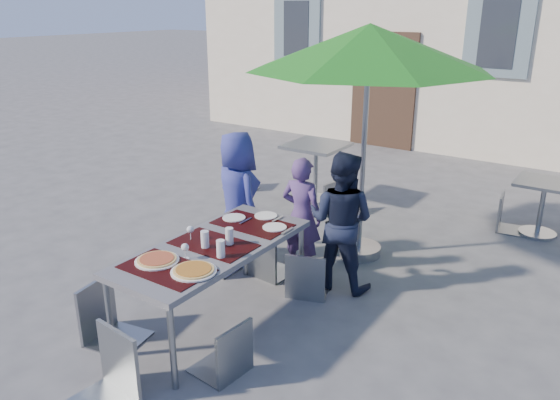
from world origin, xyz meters
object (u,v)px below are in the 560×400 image
Objects in this scene: chair_0 at (215,229)px; pizza_near_left at (157,260)px; child_0 at (238,198)px; bg_chair_r_0 at (327,178)px; dining_table at (214,250)px; bg_chair_l_0 at (237,158)px; bg_chair_l_1 at (511,192)px; chair_4 at (225,318)px; patio_umbrella at (369,49)px; chair_5 at (101,329)px; cafe_table_1 at (543,200)px; cafe_table_0 at (316,160)px; pizza_near_right at (194,270)px; child_1 at (302,216)px; chair_1 at (267,228)px; child_2 at (341,221)px; chair_3 at (102,278)px; chair_2 at (307,248)px.

pizza_near_left is at bearing -68.76° from chair_0.
child_0 is 0.46m from chair_0.
bg_chair_r_0 is (0.09, 2.18, 0.00)m from chair_0.
dining_table is 2.14× the size of bg_chair_l_0.
chair_0 is at bearing -127.66° from bg_chair_l_1.
child_0 reaches higher than chair_4.
chair_4 is (0.70, -0.02, -0.28)m from pizza_near_left.
bg_chair_r_0 is (-0.95, 0.94, -1.76)m from patio_umbrella.
chair_5 reaches higher than bg_chair_l_0.
cafe_table_1 is at bearing 7.68° from bg_chair_l_1.
cafe_table_0 is at bearing 138.49° from bg_chair_r_0.
cafe_table_0 is (-1.33, 1.27, -1.64)m from patio_umbrella.
bg_chair_l_1 is (1.78, 4.18, -0.28)m from pizza_near_left.
cafe_table_1 is at bearing 67.10° from pizza_near_right.
patio_umbrella reaches higher than cafe_table_1.
child_1 is 1.25× the size of chair_5.
bg_chair_l_1 is (1.76, 2.71, -0.04)m from chair_1.
chair_0 is 3.97m from cafe_table_1.
chair_1 is 1.10× the size of cafe_table_0.
dining_table is at bearing 82.82° from child_1.
pizza_near_left is at bearing 79.29° from child_1.
bg_chair_l_0 is at bearing 123.51° from chair_0.
child_1 reaches higher than dining_table.
dining_table is at bearing -113.99° from bg_chair_l_1.
child_1 is 1.49× the size of cafe_table_0.
dining_table is at bearing 58.40° from child_2.
bg_chair_l_1 is at bearing 75.54° from chair_4.
child_1 reaches higher than chair_3.
child_2 reaches higher than dining_table.
chair_5 reaches higher than bg_chair_r_0.
bg_chair_l_0 is (-2.71, 1.79, -0.19)m from child_2.
child_1 is (-0.13, 1.75, -0.15)m from pizza_near_right.
chair_1 is (-0.71, -0.25, -0.16)m from child_2.
cafe_table_0 is at bearing -170.63° from bg_chair_l_1.
child_2 is 1.59× the size of chair_2.
cafe_table_1 is (1.56, 2.88, -0.06)m from chair_2.
cafe_table_0 is at bearing -59.94° from child_2.
bg_chair_r_0 is (1.59, -0.08, -0.01)m from bg_chair_l_0.
child_2 is at bearing -53.88° from cafe_table_0.
chair_4 is at bearing -7.70° from pizza_near_right.
child_0 reaches higher than chair_5.
bg_chair_l_1 is at bearing 19.06° from bg_chair_r_0.
child_1 reaches higher than chair_4.
child_1 is at bearing 36.41° from chair_0.
chair_1 reaches higher than chair_0.
bg_chair_r_0 is at bearing 102.54° from pizza_near_right.
chair_0 is 0.34× the size of patio_umbrella.
chair_2 is at bearing 81.03° from pizza_near_right.
dining_table is at bearing 136.40° from chair_4.
pizza_near_right is at bearing -77.46° from bg_chair_r_0.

